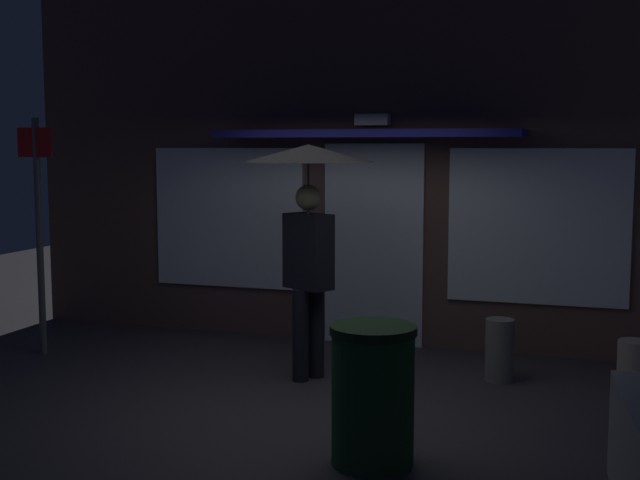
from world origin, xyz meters
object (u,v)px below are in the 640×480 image
at_px(sidewalk_bollard, 500,350).
at_px(sidewalk_bollard_2, 634,367).
at_px(person_with_umbrella, 308,196).
at_px(trash_bin, 373,395).
at_px(street_sign_post, 39,222).

relative_size(sidewalk_bollard, sidewalk_bollard_2, 1.23).
bearing_deg(person_with_umbrella, trash_bin, 150.01).
distance_m(sidewalk_bollard, sidewalk_bollard_2, 1.17).
bearing_deg(trash_bin, person_with_umbrella, 120.68).
xyz_separation_m(person_with_umbrella, sidewalk_bollard, (1.71, 0.48, -1.42)).
bearing_deg(person_with_umbrella, sidewalk_bollard_2, -142.04).
bearing_deg(sidewalk_bollard_2, street_sign_post, -175.93).
bearing_deg(sidewalk_bollard_2, person_with_umbrella, -171.38).
height_order(person_with_umbrella, sidewalk_bollard, person_with_umbrella).
bearing_deg(sidewalk_bollard_2, sidewalk_bollard, 178.06).
xyz_separation_m(street_sign_post, trash_bin, (4.04, -1.86, -0.91)).
relative_size(street_sign_post, sidewalk_bollard_2, 5.15).
height_order(person_with_umbrella, sidewalk_bollard_2, person_with_umbrella).
height_order(sidewalk_bollard, sidewalk_bollard_2, sidewalk_bollard).
height_order(person_with_umbrella, street_sign_post, street_sign_post).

